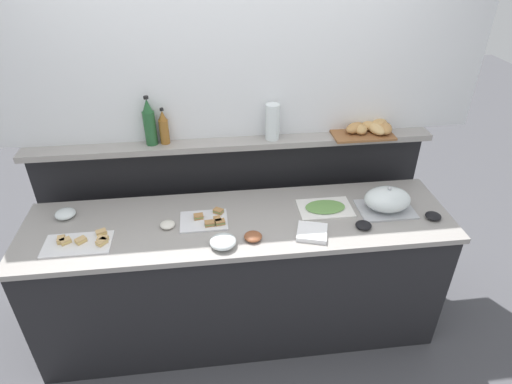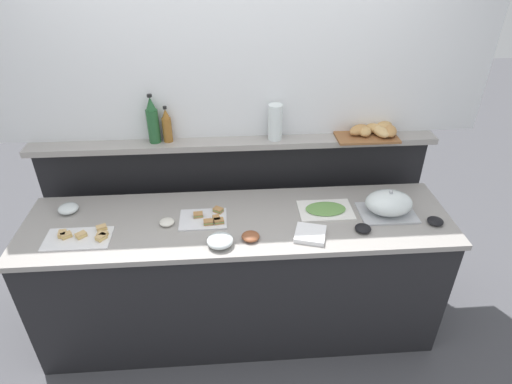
% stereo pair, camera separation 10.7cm
% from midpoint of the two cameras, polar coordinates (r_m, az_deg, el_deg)
% --- Properties ---
extents(ground_plane, '(12.00, 12.00, 0.00)m').
position_cam_midpoint_polar(ground_plane, '(3.65, -3.60, -10.00)').
color(ground_plane, '#4C4C51').
extents(buffet_counter, '(2.58, 0.67, 0.93)m').
position_cam_midpoint_polar(buffet_counter, '(2.90, -3.10, -11.17)').
color(buffet_counter, black).
rests_on(buffet_counter, ground_plane).
extents(back_ledge_unit, '(2.66, 0.22, 1.25)m').
position_cam_midpoint_polar(back_ledge_unit, '(3.18, -3.90, -2.29)').
color(back_ledge_unit, black).
rests_on(back_ledge_unit, ground_plane).
extents(upper_wall_panel, '(3.26, 0.08, 1.35)m').
position_cam_midpoint_polar(upper_wall_panel, '(2.69, -4.98, 20.81)').
color(upper_wall_panel, silver).
rests_on(upper_wall_panel, back_ledge_unit).
extents(sandwich_platter_rear, '(0.37, 0.20, 0.04)m').
position_cam_midpoint_polar(sandwich_platter_rear, '(2.63, -23.33, -6.17)').
color(sandwich_platter_rear, white).
rests_on(sandwich_platter_rear, buffet_counter).
extents(sandwich_platter_side, '(0.28, 0.21, 0.04)m').
position_cam_midpoint_polar(sandwich_platter_side, '(2.60, -7.71, -3.71)').
color(sandwich_platter_side, silver).
rests_on(sandwich_platter_side, buffet_counter).
extents(cold_cuts_platter, '(0.33, 0.22, 0.02)m').
position_cam_midpoint_polar(cold_cuts_platter, '(2.72, 8.01, -2.09)').
color(cold_cuts_platter, white).
rests_on(cold_cuts_platter, buffet_counter).
extents(serving_cloche, '(0.34, 0.24, 0.17)m').
position_cam_midpoint_polar(serving_cloche, '(2.75, 15.91, -1.08)').
color(serving_cloche, '#B7BABF').
rests_on(serving_cloche, buffet_counter).
extents(glass_bowl_large, '(0.12, 0.12, 0.05)m').
position_cam_midpoint_polar(glass_bowl_large, '(2.88, -24.89, -2.68)').
color(glass_bowl_large, silver).
rests_on(glass_bowl_large, buffet_counter).
extents(glass_bowl_medium, '(0.15, 0.15, 0.06)m').
position_cam_midpoint_polar(glass_bowl_medium, '(2.40, -5.67, -6.61)').
color(glass_bowl_medium, silver).
rests_on(glass_bowl_medium, buffet_counter).
extents(condiment_bowl_teal, '(0.09, 0.09, 0.03)m').
position_cam_midpoint_polar(condiment_bowl_teal, '(2.80, 21.39, -2.99)').
color(condiment_bowl_teal, black).
rests_on(condiment_bowl_teal, buffet_counter).
extents(condiment_bowl_red, '(0.09, 0.09, 0.03)m').
position_cam_midpoint_polar(condiment_bowl_red, '(2.60, -12.80, -4.25)').
color(condiment_bowl_red, silver).
rests_on(condiment_bowl_red, buffet_counter).
extents(condiment_bowl_cream, '(0.10, 0.10, 0.04)m').
position_cam_midpoint_polar(condiment_bowl_cream, '(2.44, -1.66, -5.93)').
color(condiment_bowl_cream, brown).
rests_on(condiment_bowl_cream, buffet_counter).
extents(condiment_bowl_dark, '(0.09, 0.09, 0.03)m').
position_cam_midpoint_polar(condiment_bowl_dark, '(2.60, 12.90, -4.32)').
color(condiment_bowl_dark, black).
rests_on(condiment_bowl_dark, buffet_counter).
extents(napkin_stack, '(0.21, 0.21, 0.03)m').
position_cam_midpoint_polar(napkin_stack, '(2.49, 6.20, -5.35)').
color(napkin_stack, white).
rests_on(napkin_stack, buffet_counter).
extents(wine_bottle_green, '(0.08, 0.08, 0.32)m').
position_cam_midpoint_polar(wine_bottle_green, '(2.80, -15.00, 8.78)').
color(wine_bottle_green, '#23562D').
rests_on(wine_bottle_green, back_ledge_unit).
extents(vinegar_bottle_amber, '(0.06, 0.06, 0.24)m').
position_cam_midpoint_polar(vinegar_bottle_amber, '(2.80, -13.18, 8.25)').
color(vinegar_bottle_amber, '#8E5B23').
rests_on(vinegar_bottle_amber, back_ledge_unit).
extents(bread_basket, '(0.42, 0.26, 0.08)m').
position_cam_midpoint_polar(bread_basket, '(2.97, 13.73, 8.12)').
color(bread_basket, brown).
rests_on(bread_basket, back_ledge_unit).
extents(water_carafe, '(0.09, 0.09, 0.23)m').
position_cam_midpoint_polar(water_carafe, '(2.79, 1.08, 9.25)').
color(water_carafe, silver).
rests_on(water_carafe, back_ledge_unit).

